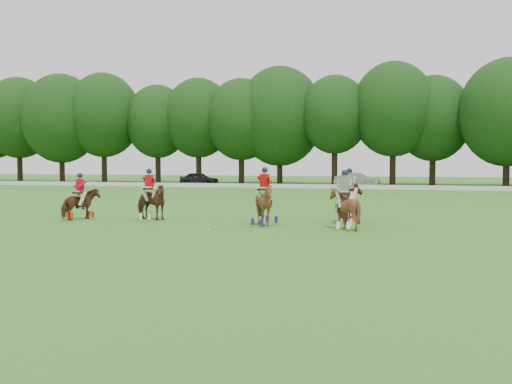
% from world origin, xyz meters
% --- Properties ---
extents(ground, '(180.00, 180.00, 0.00)m').
position_xyz_m(ground, '(0.00, 0.00, 0.00)').
color(ground, '#336D1F').
rests_on(ground, ground).
extents(tree_line, '(117.98, 14.32, 14.75)m').
position_xyz_m(tree_line, '(0.26, 48.05, 8.23)').
color(tree_line, black).
rests_on(tree_line, ground).
extents(boundary_rail, '(120.00, 0.10, 0.44)m').
position_xyz_m(boundary_rail, '(0.00, 38.00, 0.22)').
color(boundary_rail, white).
rests_on(boundary_rail, ground).
extents(car_left, '(4.59, 2.07, 1.53)m').
position_xyz_m(car_left, '(-14.92, 42.50, 0.76)').
color(car_left, black).
rests_on(car_left, ground).
extents(car_mid, '(4.93, 2.36, 1.56)m').
position_xyz_m(car_mid, '(3.10, 42.50, 0.78)').
color(car_mid, gray).
rests_on(car_mid, ground).
extents(polo_red_a, '(1.53, 1.87, 2.17)m').
position_xyz_m(polo_red_a, '(-6.17, 4.08, 0.77)').
color(polo_red_a, '#4A2113').
rests_on(polo_red_a, ground).
extents(polo_red_b, '(1.78, 1.56, 2.37)m').
position_xyz_m(polo_red_b, '(-3.04, 4.87, 0.86)').
color(polo_red_b, '#4A2113').
rests_on(polo_red_b, ground).
extents(polo_red_c, '(1.78, 1.91, 2.46)m').
position_xyz_m(polo_red_c, '(2.72, 3.88, 0.90)').
color(polo_red_c, '#4A2113').
rests_on(polo_red_c, ground).
extents(polo_stripe_a, '(1.27, 2.07, 2.41)m').
position_xyz_m(polo_stripe_a, '(6.01, 6.12, 0.88)').
color(polo_stripe_a, '#4A2113').
rests_on(polo_stripe_a, ground).
extents(polo_stripe_b, '(1.39, 1.55, 2.36)m').
position_xyz_m(polo_stripe_b, '(6.10, 3.50, 0.86)').
color(polo_stripe_b, '#4A2113').
rests_on(polo_stripe_b, ground).
extents(polo_ball, '(0.09, 0.09, 0.09)m').
position_xyz_m(polo_ball, '(1.05, 1.53, 0.04)').
color(polo_ball, white).
rests_on(polo_ball, ground).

